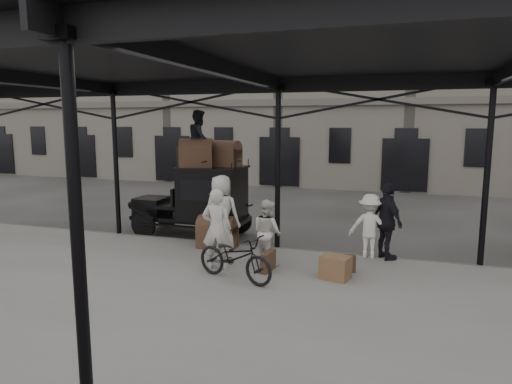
# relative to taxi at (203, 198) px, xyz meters

# --- Properties ---
(ground) EXTENTS (120.00, 120.00, 0.00)m
(ground) POSITION_rel_taxi_xyz_m (2.64, -3.00, -1.20)
(ground) COLOR #383533
(ground) RESTS_ON ground
(platform) EXTENTS (28.00, 8.00, 0.15)m
(platform) POSITION_rel_taxi_xyz_m (2.64, -5.00, -1.13)
(platform) COLOR slate
(platform) RESTS_ON ground
(canopy) EXTENTS (22.50, 9.00, 4.74)m
(canopy) POSITION_rel_taxi_xyz_m (2.64, -4.72, 3.39)
(canopy) COLOR black
(canopy) RESTS_ON ground
(building_frontage) EXTENTS (64.00, 8.00, 14.00)m
(building_frontage) POSITION_rel_taxi_xyz_m (2.64, 15.00, 5.80)
(building_frontage) COLOR slate
(building_frontage) RESTS_ON ground
(taxi) EXTENTS (3.65, 1.55, 2.18)m
(taxi) POSITION_rel_taxi_xyz_m (0.00, 0.00, 0.00)
(taxi) COLOR black
(taxi) RESTS_ON ground
(porter_left) EXTENTS (0.75, 0.57, 1.87)m
(porter_left) POSITION_rel_taxi_xyz_m (1.79, -3.15, -0.12)
(porter_left) COLOR beige
(porter_left) RESTS_ON platform
(porter_midleft) EXTENTS (0.96, 0.92, 1.56)m
(porter_midleft) POSITION_rel_taxi_xyz_m (2.80, -2.47, -0.27)
(porter_midleft) COLOR beige
(porter_midleft) RESTS_ON platform
(porter_centre) EXTENTS (1.01, 0.68, 2.01)m
(porter_centre) POSITION_rel_taxi_xyz_m (1.32, -1.74, -0.05)
(porter_centre) COLOR beige
(porter_centre) RESTS_ON platform
(porter_official) EXTENTS (1.03, 1.18, 1.91)m
(porter_official) POSITION_rel_taxi_xyz_m (5.49, -1.20, -0.10)
(porter_official) COLOR black
(porter_official) RESTS_ON platform
(porter_right) EXTENTS (1.07, 0.66, 1.61)m
(porter_right) POSITION_rel_taxi_xyz_m (5.08, -1.20, -0.25)
(porter_right) COLOR silver
(porter_right) RESTS_ON platform
(bicycle) EXTENTS (2.04, 1.23, 1.01)m
(bicycle) POSITION_rel_taxi_xyz_m (2.46, -3.77, -0.55)
(bicycle) COLOR black
(bicycle) RESTS_ON platform
(porter_roof) EXTENTS (0.86, 0.98, 1.69)m
(porter_roof) POSITION_rel_taxi_xyz_m (-0.03, -0.10, 1.82)
(porter_roof) COLOR black
(porter_roof) RESTS_ON taxi
(steamer_trunk_roof_near) EXTENTS (1.11, 0.88, 0.71)m
(steamer_trunk_roof_near) POSITION_rel_taxi_xyz_m (-0.08, -0.25, 1.33)
(steamer_trunk_roof_near) COLOR #4E3124
(steamer_trunk_roof_near) RESTS_ON taxi
(steamer_trunk_roof_far) EXTENTS (0.97, 0.70, 0.65)m
(steamer_trunk_roof_far) POSITION_rel_taxi_xyz_m (0.67, 0.20, 1.30)
(steamer_trunk_roof_far) COLOR #4E3124
(steamer_trunk_roof_far) RESTS_ON taxi
(steamer_trunk_platform) EXTENTS (1.02, 0.63, 0.74)m
(steamer_trunk_platform) POSITION_rel_taxi_xyz_m (1.12, -1.55, -0.68)
(steamer_trunk_platform) COLOR #4E3124
(steamer_trunk_platform) RESTS_ON platform
(wicker_hamper) EXTENTS (0.69, 0.59, 0.50)m
(wicker_hamper) POSITION_rel_taxi_xyz_m (4.50, -3.03, -0.80)
(wicker_hamper) COLOR brown
(wicker_hamper) RESTS_ON platform
(suitcase_upright) EXTENTS (0.21, 0.61, 0.45)m
(suitcase_upright) POSITION_rel_taxi_xyz_m (2.97, -2.98, -0.83)
(suitcase_upright) COLOR #4E3124
(suitcase_upright) RESTS_ON platform
(suitcase_flat) EXTENTS (0.61, 0.36, 0.40)m
(suitcase_flat) POSITION_rel_taxi_xyz_m (4.59, -2.56, -0.85)
(suitcase_flat) COLOR #4E3124
(suitcase_flat) RESTS_ON platform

